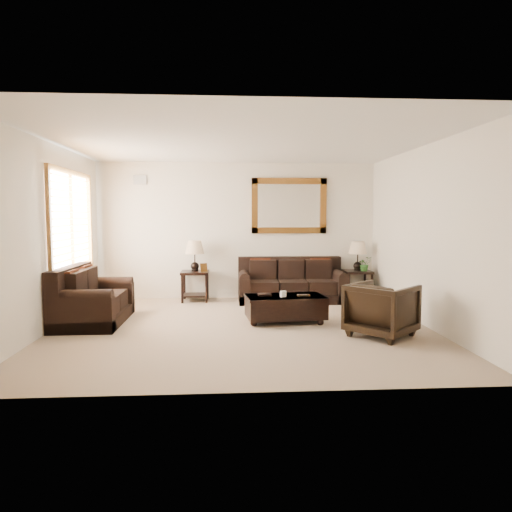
{
  "coord_description": "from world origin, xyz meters",
  "views": [
    {
      "loc": [
        -0.21,
        -6.62,
        1.64
      ],
      "look_at": [
        0.25,
        0.6,
        1.01
      ],
      "focal_mm": 32.0,
      "sensor_mm": 36.0,
      "label": 1
    }
  ],
  "objects": [
    {
      "name": "end_table_right",
      "position": [
        2.37,
        2.2,
        0.75
      ],
      "size": [
        0.52,
        0.52,
        1.15
      ],
      "color": "black",
      "rests_on": "room"
    },
    {
      "name": "sofa",
      "position": [
        1.03,
        2.09,
        0.3
      ],
      "size": [
        2.05,
        0.88,
        0.84
      ],
      "color": "black",
      "rests_on": "room"
    },
    {
      "name": "potted_plant",
      "position": [
        2.48,
        2.1,
        0.68
      ],
      "size": [
        0.31,
        0.33,
        0.22
      ],
      "primitive_type": "imported",
      "rotation": [
        0.0,
        0.0,
        0.23
      ],
      "color": "#27541D",
      "rests_on": "end_table_right"
    },
    {
      "name": "air_vent",
      "position": [
        -1.9,
        2.48,
        2.35
      ],
      "size": [
        0.25,
        0.02,
        0.18
      ],
      "primitive_type": "cube",
      "color": "#999999",
      "rests_on": "room"
    },
    {
      "name": "room",
      "position": [
        0.0,
        0.0,
        1.35
      ],
      "size": [
        5.51,
        5.01,
        2.71
      ],
      "color": "gray",
      "rests_on": "ground"
    },
    {
      "name": "loveseat",
      "position": [
        -2.33,
        0.47,
        0.32
      ],
      "size": [
        0.92,
        1.56,
        0.88
      ],
      "rotation": [
        0.0,
        0.0,
        1.57
      ],
      "color": "black",
      "rests_on": "room"
    },
    {
      "name": "mirror",
      "position": [
        1.03,
        2.47,
        1.85
      ],
      "size": [
        1.5,
        0.06,
        1.1
      ],
      "color": "#522B10",
      "rests_on": "room"
    },
    {
      "name": "end_table_left",
      "position": [
        -0.83,
        2.19,
        0.76
      ],
      "size": [
        0.53,
        0.53,
        1.17
      ],
      "color": "black",
      "rests_on": "room"
    },
    {
      "name": "armchair",
      "position": [
        1.9,
        -0.6,
        0.4
      ],
      "size": [
        1.07,
        1.08,
        0.81
      ],
      "primitive_type": "imported",
      "rotation": [
        0.0,
        0.0,
        2.32
      ],
      "color": "black",
      "rests_on": "floor"
    },
    {
      "name": "window",
      "position": [
        -2.7,
        0.9,
        1.55
      ],
      "size": [
        0.07,
        1.96,
        1.66
      ],
      "color": "white",
      "rests_on": "room"
    },
    {
      "name": "coffee_table",
      "position": [
        0.69,
        0.32,
        0.26
      ],
      "size": [
        1.28,
        0.78,
        0.52
      ],
      "rotation": [
        0.0,
        0.0,
        0.1
      ],
      "color": "black",
      "rests_on": "room"
    }
  ]
}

